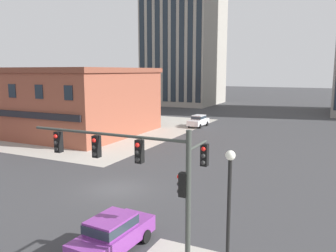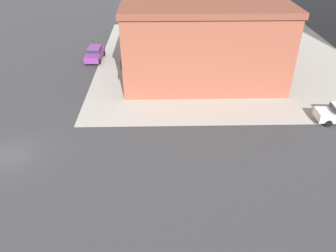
% 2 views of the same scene
% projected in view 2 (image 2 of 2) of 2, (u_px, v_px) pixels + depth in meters
% --- Properties ---
extents(ground_plane, '(320.00, 320.00, 0.00)m').
position_uv_depth(ground_plane, '(11.00, 156.00, 26.07)').
color(ground_plane, '#38383A').
extents(sidewalk_far_corner, '(32.00, 32.00, 0.02)m').
position_uv_depth(sidewalk_far_corner, '(225.00, 59.00, 43.33)').
color(sidewalk_far_corner, '#A8A399').
rests_on(sidewalk_far_corner, ground).
extents(car_main_northbound_far, '(4.49, 2.08, 1.68)m').
position_uv_depth(car_main_northbound_far, '(95.00, 53.00, 42.52)').
color(car_main_northbound_far, '#7A3389').
rests_on(car_main_northbound_far, ground).
extents(storefront_block_near_corner, '(20.55, 17.00, 8.47)m').
position_uv_depth(storefront_block_near_corner, '(199.00, 28.00, 40.20)').
color(storefront_block_near_corner, brown).
rests_on(storefront_block_near_corner, ground).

